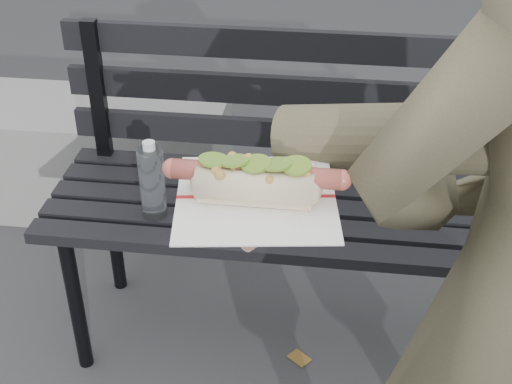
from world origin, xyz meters
TOP-DOWN VIEW (x-y plane):
  - park_bench at (0.08, 0.95)m, footprint 1.50×0.44m
  - concrete_block at (-0.91, 1.52)m, footprint 1.20×0.40m
  - held_hotdog at (0.18, 0.12)m, footprint 0.62×0.30m

SIDE VIEW (x-z plane):
  - concrete_block at x=-0.91m, z-range 0.00..0.40m
  - park_bench at x=0.08m, z-range 0.08..0.96m
  - held_hotdog at x=0.18m, z-range 0.98..1.18m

